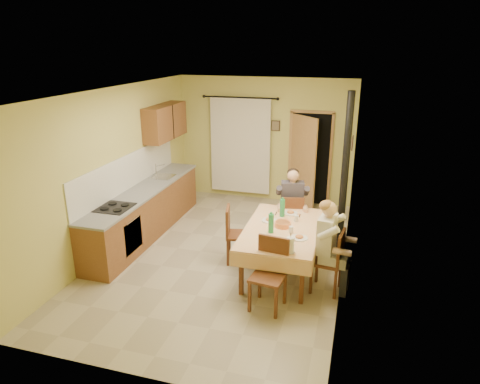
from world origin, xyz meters
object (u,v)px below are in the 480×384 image
(chair_left, at_px, (238,245))
(stove_flue, at_px, (343,199))
(chair_near, at_px, (268,288))
(chair_right, at_px, (327,273))
(man_far, at_px, (292,199))
(dining_table, at_px, (281,250))
(man_right, at_px, (329,236))
(chair_far, at_px, (291,229))

(chair_left, bearing_deg, stove_flue, 101.88)
(chair_near, relative_size, chair_right, 1.03)
(chair_left, bearing_deg, man_far, 127.87)
(dining_table, height_order, man_right, man_right)
(chair_right, relative_size, man_far, 0.70)
(chair_left, bearing_deg, dining_table, 67.33)
(dining_table, xyz_separation_m, chair_far, (-0.02, 1.03, -0.09))
(chair_right, relative_size, man_right, 0.70)
(chair_near, relative_size, chair_left, 1.04)
(chair_left, height_order, man_right, man_right)
(chair_right, distance_m, chair_left, 1.60)
(chair_near, xyz_separation_m, chair_right, (0.74, 0.66, -0.00))
(chair_near, bearing_deg, stove_flue, -105.91)
(dining_table, xyz_separation_m, chair_right, (0.76, -0.38, -0.09))
(chair_far, distance_m, chair_near, 2.06)
(chair_far, relative_size, man_right, 0.69)
(chair_far, relative_size, chair_right, 0.99)
(chair_near, xyz_separation_m, man_far, (-0.03, 2.08, 0.59))
(man_far, bearing_deg, chair_near, -101.03)
(stove_flue, bearing_deg, man_right, -94.95)
(chair_far, bearing_deg, man_far, 90.00)
(chair_far, xyz_separation_m, chair_right, (0.78, -1.41, 0.00))
(man_right, distance_m, stove_flue, 1.27)
(chair_far, relative_size, chair_left, 1.00)
(stove_flue, bearing_deg, man_far, 169.47)
(stove_flue, bearing_deg, chair_far, 170.27)
(dining_table, xyz_separation_m, chair_near, (0.02, -1.04, -0.09))
(stove_flue, bearing_deg, chair_right, -94.33)
(chair_near, relative_size, stove_flue, 0.36)
(chair_left, relative_size, man_right, 0.69)
(man_right, bearing_deg, man_far, 35.76)
(dining_table, relative_size, chair_left, 2.02)
(dining_table, relative_size, man_right, 1.40)
(stove_flue, bearing_deg, dining_table, -134.30)
(dining_table, height_order, chair_left, chair_left)
(dining_table, bearing_deg, chair_left, 169.48)
(man_right, relative_size, stove_flue, 0.50)
(chair_far, bearing_deg, dining_table, -101.09)
(chair_near, relative_size, man_right, 0.72)
(dining_table, bearing_deg, stove_flue, 44.93)
(chair_far, height_order, stove_flue, stove_flue)
(man_right, bearing_deg, stove_flue, 2.48)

